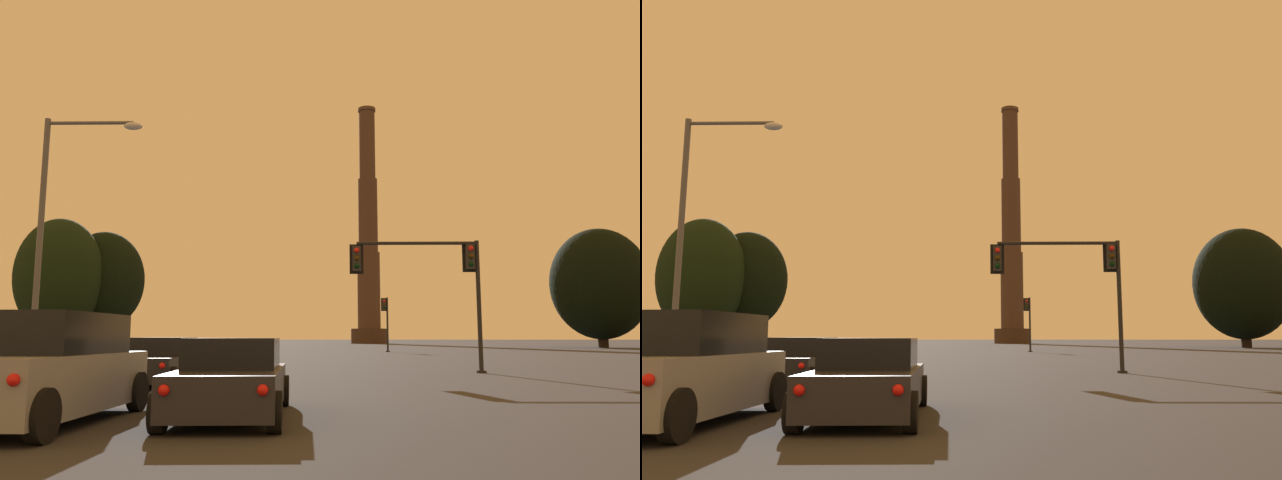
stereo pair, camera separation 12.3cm
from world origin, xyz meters
The scene contains 10 objects.
sedan_left_lane_front centered at (-3.54, 16.47, 0.67)m, with size 2.06×4.73×1.43m.
sedan_center_lane_second centered at (-0.16, 8.81, 0.67)m, with size 2.15×4.76×1.43m.
suv_left_lane_second centered at (-3.19, 7.88, 0.90)m, with size 2.27×4.96×1.86m.
traffic_light_overhead_right centered at (5.94, 22.85, 4.13)m, with size 5.48×0.50×5.40m.
traffic_light_far_right centered at (7.07, 57.76, 3.43)m, with size 0.78×0.50×5.20m.
street_lamp centered at (-7.54, 17.58, 5.44)m, with size 3.38×0.36×8.87m.
smokestack centered at (9.97, 129.49, 20.19)m, with size 7.70×7.70×51.51m.
treeline_center_right centered at (37.79, 81.01, 8.46)m, with size 12.82×11.54×15.91m.
treeline_far_right centered at (-30.54, 70.44, 8.51)m, with size 10.25×9.22×15.49m.
treeline_center_left centered at (-26.71, 74.73, 8.43)m, with size 10.01×9.01×14.58m.
Camera 1 is at (1.63, -2.84, 1.45)m, focal length 35.00 mm.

